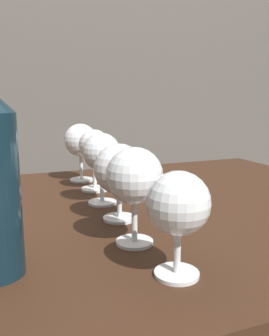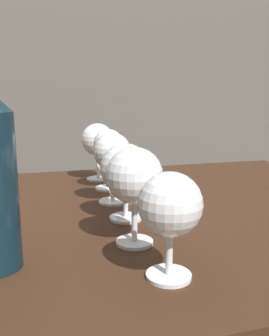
# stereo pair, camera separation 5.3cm
# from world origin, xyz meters

# --- Properties ---
(back_wall) EXTENTS (5.00, 0.08, 2.60)m
(back_wall) POSITION_xyz_m (0.00, 0.89, 1.30)
(back_wall) COLOR #59544F
(back_wall) RESTS_ON ground_plane
(dining_table) EXTENTS (1.38, 0.82, 0.76)m
(dining_table) POSITION_xyz_m (0.00, 0.00, 0.67)
(dining_table) COLOR #382114
(dining_table) RESTS_ON ground_plane
(wine_glass_amber) EXTENTS (0.08, 0.08, 0.13)m
(wine_glass_amber) POSITION_xyz_m (0.06, -0.29, 0.86)
(wine_glass_amber) COLOR white
(wine_glass_amber) RESTS_ON dining_table
(wine_glass_merlot) EXTENTS (0.09, 0.09, 0.15)m
(wine_glass_merlot) POSITION_xyz_m (0.05, -0.18, 0.87)
(wine_glass_merlot) COLOR white
(wine_glass_merlot) RESTS_ON dining_table
(wine_glass_cabernet) EXTENTS (0.09, 0.09, 0.14)m
(wine_glass_cabernet) POSITION_xyz_m (0.06, -0.06, 0.86)
(wine_glass_cabernet) COLOR white
(wine_glass_cabernet) RESTS_ON dining_table
(wine_glass_rose) EXTENTS (0.08, 0.08, 0.15)m
(wine_glass_rose) POSITION_xyz_m (0.06, 0.04, 0.87)
(wine_glass_rose) COLOR white
(wine_glass_rose) RESTS_ON dining_table
(wine_glass_chardonnay) EXTENTS (0.07, 0.07, 0.15)m
(wine_glass_chardonnay) POSITION_xyz_m (0.08, 0.16, 0.87)
(wine_glass_chardonnay) COLOR white
(wine_glass_chardonnay) RESTS_ON dining_table
(wine_glass_white) EXTENTS (0.09, 0.09, 0.15)m
(wine_glass_white) POSITION_xyz_m (0.07, 0.27, 0.87)
(wine_glass_white) COLOR white
(wine_glass_white) RESTS_ON dining_table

